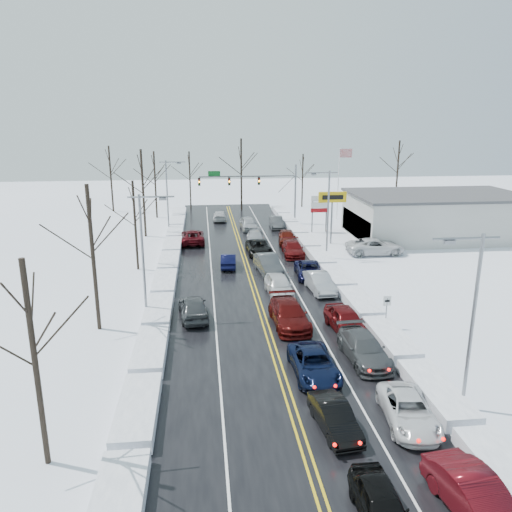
{
  "coord_description": "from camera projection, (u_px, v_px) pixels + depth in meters",
  "views": [
    {
      "loc": [
        -4.19,
        -38.84,
        14.09
      ],
      "look_at": [
        0.32,
        2.56,
        2.5
      ],
      "focal_mm": 35.0,
      "sensor_mm": 36.0,
      "label": 1
    }
  ],
  "objects": [
    {
      "name": "parked_car_2",
      "position": [
        354.0,
        231.0,
        63.85
      ],
      "size": [
        2.08,
        4.39,
        1.45
      ],
      "primitive_type": "imported",
      "rotation": [
        0.0,
        0.0,
        3.23
      ],
      "color": "black",
      "rests_on": "ground"
    },
    {
      "name": "tree_left_c",
      "position": [
        134.0,
        208.0,
        46.38
      ],
      "size": [
        3.4,
        3.4,
        8.5
      ],
      "color": "#2D231C",
      "rests_on": "ground"
    },
    {
      "name": "queued_car_15",
      "position": [
        293.0,
        256.0,
        52.73
      ],
      "size": [
        2.36,
        5.24,
        1.49
      ],
      "primitive_type": "imported",
      "rotation": [
        0.0,
        0.0,
        -0.05
      ],
      "color": "#510A0B",
      "rests_on": "ground"
    },
    {
      "name": "queued_car_5",
      "position": [
        268.0,
        273.0,
        46.86
      ],
      "size": [
        2.37,
        5.38,
        1.72
      ],
      "primitive_type": "imported",
      "rotation": [
        0.0,
        0.0,
        0.11
      ],
      "color": "#3E4143",
      "rests_on": "ground"
    },
    {
      "name": "queued_car_13",
      "position": [
        319.0,
        291.0,
        41.91
      ],
      "size": [
        2.02,
        4.85,
        1.56
      ],
      "primitive_type": "imported",
      "rotation": [
        0.0,
        0.0,
        0.08
      ],
      "color": "#AAADB3",
      "rests_on": "ground"
    },
    {
      "name": "queued_car_4",
      "position": [
        279.0,
        295.0,
        40.99
      ],
      "size": [
        2.11,
        4.93,
        1.66
      ],
      "primitive_type": "imported",
      "rotation": [
        0.0,
        0.0,
        0.03
      ],
      "color": "silver",
      "rests_on": "ground"
    },
    {
      "name": "traffic_signal_mast",
      "position": [
        259.0,
        184.0,
        67.11
      ],
      "size": [
        13.28,
        0.39,
        8.0
      ],
      "color": "slate",
      "rests_on": "ground"
    },
    {
      "name": "streetlight_ne",
      "position": [
        326.0,
        207.0,
        50.43
      ],
      "size": [
        3.2,
        0.25,
        9.0
      ],
      "color": "slate",
      "rests_on": "ground"
    },
    {
      "name": "queued_car_10",
      "position": [
        407.0,
        423.0,
        23.86
      ],
      "size": [
        2.73,
        4.99,
        1.33
      ],
      "primitive_type": "imported",
      "rotation": [
        0.0,
        0.0,
        -0.11
      ],
      "color": "white",
      "rests_on": "ground"
    },
    {
      "name": "queued_car_2",
      "position": [
        314.0,
        375.0,
        28.26
      ],
      "size": [
        2.42,
        5.14,
        1.42
      ],
      "primitive_type": "imported",
      "rotation": [
        0.0,
        0.0,
        0.01
      ],
      "color": "black",
      "rests_on": "ground"
    },
    {
      "name": "parked_car_0",
      "position": [
        375.0,
        254.0,
        53.21
      ],
      "size": [
        6.21,
        2.91,
        1.72
      ],
      "primitive_type": "imported",
      "rotation": [
        0.0,
        0.0,
        1.56
      ],
      "color": "silver",
      "rests_on": "ground"
    },
    {
      "name": "tree_left_b",
      "position": [
        91.0,
        230.0,
        32.59
      ],
      "size": [
        4.0,
        4.0,
        10.0
      ],
      "color": "#2D231C",
      "rests_on": "ground"
    },
    {
      "name": "queued_car_7",
      "position": [
        255.0,
        244.0,
        57.73
      ],
      "size": [
        2.57,
        5.18,
        1.45
      ],
      "primitive_type": "imported",
      "rotation": [
        0.0,
        0.0,
        -0.11
      ],
      "color": "#A0A3A8",
      "rests_on": "ground"
    },
    {
      "name": "oncoming_car_0",
      "position": [
        228.0,
        267.0,
        48.68
      ],
      "size": [
        1.67,
        4.18,
        1.35
      ],
      "primitive_type": "imported",
      "rotation": [
        0.0,
        0.0,
        3.08
      ],
      "color": "black",
      "rests_on": "ground"
    },
    {
      "name": "dealership_building",
      "position": [
        436.0,
        215.0,
        60.44
      ],
      "size": [
        20.4,
        12.4,
        5.3
      ],
      "color": "#B9B9B3",
      "rests_on": "ground"
    },
    {
      "name": "oncoming_car_3",
      "position": [
        194.0,
        318.0,
        36.34
      ],
      "size": [
        2.48,
        5.01,
        1.64
      ],
      "primitive_type": "imported",
      "rotation": [
        0.0,
        0.0,
        3.26
      ],
      "color": "#3F4244",
      "rests_on": "ground"
    },
    {
      "name": "road_surface",
      "position": [
        253.0,
        285.0,
        43.32
      ],
      "size": [
        14.0,
        84.0,
        0.01
      ],
      "primitive_type": "cube",
      "color": "black",
      "rests_on": "ground"
    },
    {
      "name": "parked_car_1",
      "position": [
        383.0,
        240.0,
        59.44
      ],
      "size": [
        2.69,
        5.25,
        1.46
      ],
      "primitive_type": "imported",
      "rotation": [
        0.0,
        0.0,
        0.13
      ],
      "color": "#393B3D",
      "rests_on": "ground"
    },
    {
      "name": "tree_left_d",
      "position": [
        142.0,
        176.0,
        59.34
      ],
      "size": [
        4.2,
        4.2,
        10.5
      ],
      "color": "#2D231C",
      "rests_on": "ground"
    },
    {
      "name": "tree_far_b",
      "position": [
        190.0,
        169.0,
        78.36
      ],
      "size": [
        3.6,
        3.6,
        9.0
      ],
      "color": "#2D231C",
      "rests_on": "ground"
    },
    {
      "name": "tree_far_d",
      "position": [
        303.0,
        170.0,
        79.86
      ],
      "size": [
        3.4,
        3.4,
        8.5
      ],
      "color": "#2D231C",
      "rests_on": "ground"
    },
    {
      "name": "snow_bank_left",
      "position": [
        165.0,
        289.0,
        42.53
      ],
      "size": [
        1.91,
        72.0,
        0.74
      ],
      "primitive_type": "cube",
      "color": "white",
      "rests_on": "ground"
    },
    {
      "name": "tree_far_e",
      "position": [
        398.0,
        160.0,
        81.63
      ],
      "size": [
        4.2,
        4.2,
        10.5
      ],
      "color": "#2D231C",
      "rests_on": "ground"
    },
    {
      "name": "ground",
      "position": [
        255.0,
        293.0,
        41.41
      ],
      "size": [
        160.0,
        160.0,
        0.0
      ],
      "primitive_type": "plane",
      "color": "white",
      "rests_on": "ground"
    },
    {
      "name": "queued_car_14",
      "position": [
        309.0,
        277.0,
        45.57
      ],
      "size": [
        2.63,
        5.14,
        1.39
      ],
      "primitive_type": "imported",
      "rotation": [
        0.0,
        0.0,
        -0.07
      ],
      "color": "black",
      "rests_on": "ground"
    },
    {
      "name": "tree_left_e",
      "position": [
        155.0,
        172.0,
        71.06
      ],
      "size": [
        3.8,
        3.8,
        9.5
      ],
      "color": "#2D231C",
      "rests_on": "ground"
    },
    {
      "name": "queued_car_11",
      "position": [
        363.0,
        360.0,
        30.01
      ],
      "size": [
        2.38,
        5.4,
        1.54
      ],
      "primitive_type": "imported",
      "rotation": [
        0.0,
        0.0,
        0.04
      ],
      "color": "#414446",
      "rests_on": "ground"
    },
    {
      "name": "used_vehicles_sign",
      "position": [
        320.0,
        206.0,
        62.69
      ],
      "size": [
        2.2,
        0.22,
        4.65
      ],
      "color": "slate",
      "rests_on": "ground"
    },
    {
      "name": "tree_left_a",
      "position": [
        30.0,
        325.0,
        19.42
      ],
      "size": [
        3.6,
        3.6,
        9.0
      ],
      "color": "#2D231C",
      "rests_on": "ground"
    },
    {
      "name": "snow_bank_right",
      "position": [
        338.0,
        282.0,
        44.12
      ],
      "size": [
        1.91,
        72.0,
        0.74
      ],
      "primitive_type": "cube",
      "color": "white",
      "rests_on": "ground"
    },
    {
      "name": "streetlight_se",
      "position": [
        470.0,
        310.0,
        23.61
      ],
      "size": [
        3.2,
        0.25,
        9.0
      ],
      "color": "slate",
      "rests_on": "ground"
    },
    {
      "name": "oncoming_car_2",
      "position": [
        220.0,
        221.0,
        70.58
      ],
      "size": [
        2.16,
        4.79,
        1.36
      ],
      "primitive_type": "imported",
      "rotation": [
        0.0,
        0.0,
        3.09
      ],
      "color": "silver",
      "rests_on": "ground"
    },
    {
      "name": "queued_car_1",
      "position": [
        334.0,
        430.0,
        23.31
      ],
      "size": [
        1.85,
        4.19,
        1.34
      ],
      "primitive_type": "imported",
      "rotation": [
        0.0,
        0.0,
        0.11
      ],
      "color": "black",
      "rests_on": "ground"
    },
    {
      "name": "tree_far_c",
      "position": [
        241.0,
        160.0,
        76.91
      ],
      "size": [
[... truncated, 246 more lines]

